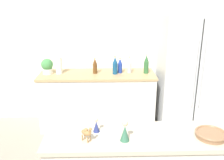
{
  "coord_description": "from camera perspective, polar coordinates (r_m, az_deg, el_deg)",
  "views": [
    {
      "loc": [
        -0.29,
        -1.36,
        2.02
      ],
      "look_at": [
        -0.21,
        1.38,
        1.12
      ],
      "focal_mm": 40.0,
      "sensor_mm": 36.0,
      "label": 1
    }
  ],
  "objects": [
    {
      "name": "back_counter",
      "position": [
        4.08,
        -3.31,
        -4.49
      ],
      "size": [
        1.81,
        0.63,
        0.89
      ],
      "color": "silver",
      "rests_on": "ground_plane"
    },
    {
      "name": "camel_figurine",
      "position": [
        1.91,
        -5.85,
        -11.84
      ],
      "size": [
        0.09,
        0.09,
        0.12
      ],
      "color": "olive",
      "rests_on": "bar_counter"
    },
    {
      "name": "potted_plant",
      "position": [
        3.99,
        -14.59,
        3.1
      ],
      "size": [
        0.18,
        0.18,
        0.24
      ],
      "color": "silver",
      "rests_on": "back_counter"
    },
    {
      "name": "wise_man_figurine_blue",
      "position": [
        1.91,
        2.96,
        -11.8
      ],
      "size": [
        0.07,
        0.07,
        0.17
      ],
      "color": "#33664C",
      "rests_on": "bar_counter"
    },
    {
      "name": "wall_back",
      "position": [
        4.16,
        2.44,
        7.91
      ],
      "size": [
        8.0,
        0.06,
        2.55
      ],
      "color": "silver",
      "rests_on": "ground_plane"
    },
    {
      "name": "fruit_bowl",
      "position": [
        2.11,
        21.66,
        -11.48
      ],
      "size": [
        0.24,
        0.24,
        0.05
      ],
      "color": "#8C6647",
      "rests_on": "bar_counter"
    },
    {
      "name": "back_bottle_1",
      "position": [
        3.9,
        -3.92,
        3.2
      ],
      "size": [
        0.07,
        0.07,
        0.25
      ],
      "color": "brown",
      "rests_on": "back_counter"
    },
    {
      "name": "back_bottle_2",
      "position": [
        3.93,
        7.84,
        3.55
      ],
      "size": [
        0.08,
        0.08,
        0.3
      ],
      "color": "#2D6033",
      "rests_on": "back_counter"
    },
    {
      "name": "back_bottle_3",
      "position": [
        3.86,
        0.7,
        3.29
      ],
      "size": [
        0.08,
        0.08,
        0.28
      ],
      "color": "navy",
      "rests_on": "back_counter"
    },
    {
      "name": "refrigerator",
      "position": [
        4.09,
        17.38,
        1.43
      ],
      "size": [
        0.94,
        0.7,
        1.79
      ],
      "color": "silver",
      "rests_on": "ground_plane"
    },
    {
      "name": "back_bottle_0",
      "position": [
        3.93,
        4.0,
        3.38
      ],
      "size": [
        0.07,
        0.07,
        0.26
      ],
      "color": "#B2B7BC",
      "rests_on": "back_counter"
    },
    {
      "name": "paper_towel_roll",
      "position": [
        3.97,
        -12.07,
        3.25
      ],
      "size": [
        0.1,
        0.1,
        0.26
      ],
      "color": "white",
      "rests_on": "back_counter"
    },
    {
      "name": "back_bottle_4",
      "position": [
        3.93,
        1.83,
        3.25
      ],
      "size": [
        0.07,
        0.07,
        0.24
      ],
      "color": "navy",
      "rests_on": "back_counter"
    },
    {
      "name": "wise_man_figurine_crimson",
      "position": [
        2.03,
        -3.6,
        -10.38
      ],
      "size": [
        0.05,
        0.05,
        0.12
      ],
      "color": "navy",
      "rests_on": "bar_counter"
    }
  ]
}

